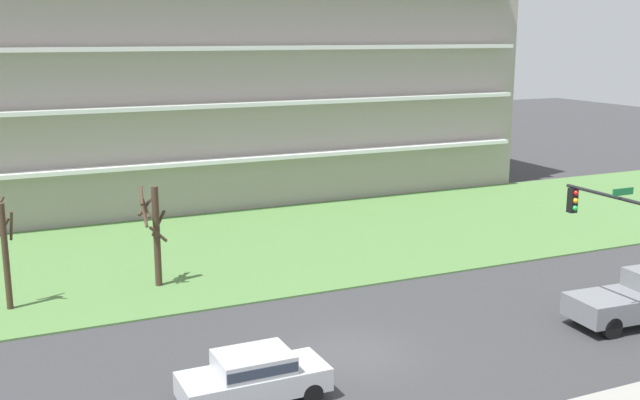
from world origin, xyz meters
TOP-DOWN VIEW (x-y plane):
  - ground at (0.00, 0.00)m, footprint 160.00×160.00m
  - grass_lawn_strip at (0.00, 14.00)m, footprint 80.00×16.00m
  - apartment_building at (0.00, 27.74)m, footprint 48.08×12.44m
  - tree_far_left at (-10.42, 9.34)m, footprint 0.86×0.78m
  - tree_left at (-4.48, 9.72)m, footprint 1.25×1.32m
  - sedan_silver_near_left at (-4.28, -2.00)m, footprint 4.41×1.81m

SIDE VIEW (x-z plane):
  - ground at x=0.00m, z-range 0.00..0.00m
  - grass_lawn_strip at x=0.00m, z-range 0.00..0.08m
  - sedan_silver_near_left at x=-4.28m, z-range 0.09..1.66m
  - tree_far_left at x=-10.42m, z-range 0.09..4.65m
  - tree_left at x=-4.48m, z-range 0.27..4.71m
  - apartment_building at x=0.00m, z-range 0.00..16.49m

